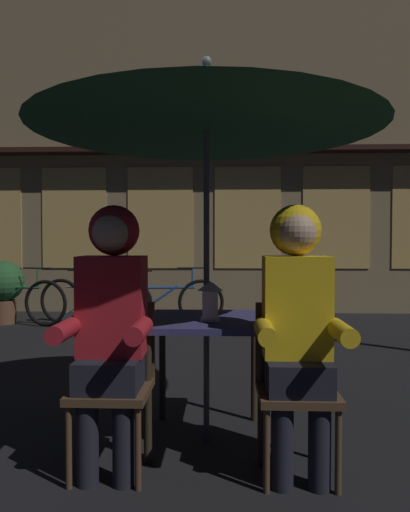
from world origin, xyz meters
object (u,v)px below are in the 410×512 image
Objects in this scene: person_left_hooded at (111,311)px; lantern at (210,300)px; chair_right at (295,378)px; bicycle_nearest at (13,301)px; potted_plant at (3,286)px; cafe_table at (206,335)px; patio_umbrella at (206,99)px; person_right_hooded at (297,312)px; chair_left at (114,376)px; bicycle_third at (165,301)px; bicycle_second at (93,301)px.

lantern is at bearing 34.71° from person_left_hooded.
chair_right reaches higher than bicycle_nearest.
person_left_hooded is 0.84× the size of bicycle_nearest.
potted_plant is at bearing 121.28° from person_left_hooded.
person_left_hooded reaches higher than cafe_table.
person_right_hooded is (0.48, -0.43, -1.21)m from patio_umbrella.
cafe_table is at bearing 41.57° from person_left_hooded.
chair_left is 0.62× the size of person_right_hooded.
person_right_hooded is at bearing -51.23° from bicycle_nearest.
bicycle_third is 2.40m from potted_plant.
person_left_hooded reaches higher than bicycle_third.
bicycle_third is (2.18, 0.03, 0.00)m from bicycle_nearest.
chair_right is at bearing -61.99° from bicycle_second.
lantern is at bearing -52.83° from bicycle_nearest.
bicycle_nearest is at bearing 127.17° from lantern.
bicycle_nearest is at bearing 127.48° from patio_umbrella.
cafe_table is at bearing 0.00° from patio_umbrella.
bicycle_nearest is 0.31m from potted_plant.
bicycle_second is at bearing 114.51° from lantern.
chair_left reaches higher than bicycle_nearest.
cafe_table is 4.25m from bicycle_second.
person_left_hooded is at bearing -73.26° from bicycle_second.
person_left_hooded is at bearing -90.00° from chair_left.
person_right_hooded reaches higher than bicycle_third.
bicycle_third is (-1.21, 4.25, -0.50)m from person_right_hooded.
chair_left is at bearing -86.60° from bicycle_third.
cafe_table is 0.45× the size of bicycle_nearest.
cafe_table is 5.01m from potted_plant.
patio_umbrella is 1.68m from chair_left.
bicycle_second is at bearing 2.90° from bicycle_nearest.
patio_umbrella is 2.66× the size of chair_left.
person_right_hooded reaches higher than bicycle_second.
person_left_hooded is 4.50m from bicycle_second.
person_left_hooded is at bearing -58.72° from potted_plant.
person_left_hooded is (-0.48, -0.43, 0.21)m from cafe_table.
chair_right is (0.48, -0.37, -1.57)m from patio_umbrella.
person_right_hooded is at bearing -90.00° from chair_right.
cafe_table is 0.53× the size of person_right_hooded.
person_left_hooded and person_right_hooded have the same top height.
chair_left reaches higher than bicycle_third.
chair_right is (0.46, -0.29, -0.37)m from lantern.
bicycle_nearest is (-2.91, 3.80, -1.71)m from patio_umbrella.
bicycle_second is 1.81× the size of potted_plant.
cafe_table is 0.24m from lantern.
chair_right is at bearing -32.76° from lantern.
bicycle_nearest is at bearing 127.48° from cafe_table.
bicycle_nearest is at bearing 120.28° from chair_left.
potted_plant is (-2.39, 0.09, 0.20)m from bicycle_third.
lantern is 4.35m from bicycle_second.
lantern reaches higher than bicycle_nearest.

